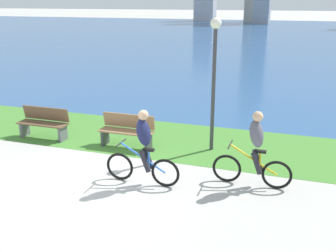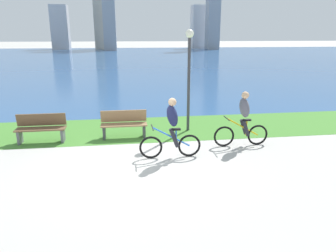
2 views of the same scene
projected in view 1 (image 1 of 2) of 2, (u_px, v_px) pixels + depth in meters
The scene contains 8 objects.
ground_plane at pixel (85, 182), 8.65m from camera, with size 300.00×300.00×0.00m, color #B2AFA8.
grass_strip_bayside at pixel (141, 136), 11.57m from camera, with size 120.00×3.16×0.01m, color #478433.
bay_water_surface at pixel (263, 35), 44.54m from camera, with size 300.00×69.93×0.00m, color #2D568C.
cyclist_lead at pixel (143, 148), 8.36m from camera, with size 1.71×0.52×1.68m.
cyclist_trailing at pixel (255, 150), 8.27m from camera, with size 1.71×0.52×1.68m.
bench_near_path at pixel (127, 131), 10.65m from camera, with size 1.50×0.47×0.90m.
bench_far_along_path at pixel (44, 123), 11.33m from camera, with size 1.50×0.47×0.90m.
lamppost_tall at pixel (214, 65), 9.85m from camera, with size 0.28×0.28×3.45m.
Camera 1 is at (4.23, -6.86, 3.86)m, focal length 41.75 mm.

